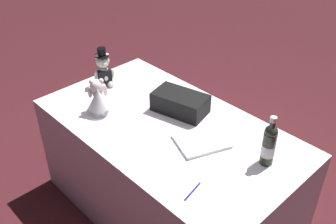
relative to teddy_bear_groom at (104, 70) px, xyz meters
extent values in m
plane|color=#47191E|center=(0.67, -0.02, -0.86)|extent=(12.00, 12.00, 0.00)
cube|color=white|center=(0.67, -0.02, -0.49)|extent=(1.66, 0.92, 0.75)
ellipsoid|color=beige|center=(-0.01, 0.00, -0.04)|extent=(0.11, 0.10, 0.14)
cube|color=black|center=(0.02, -0.01, -0.04)|extent=(0.07, 0.10, 0.11)
sphere|color=beige|center=(-0.01, 0.00, 0.07)|extent=(0.09, 0.09, 0.09)
sphere|color=beige|center=(0.03, -0.01, 0.06)|extent=(0.04, 0.04, 0.04)
sphere|color=beige|center=(-0.02, -0.03, 0.11)|extent=(0.04, 0.04, 0.04)
sphere|color=beige|center=(0.00, 0.03, 0.11)|extent=(0.04, 0.04, 0.04)
ellipsoid|color=beige|center=(-0.02, -0.05, -0.03)|extent=(0.03, 0.03, 0.08)
ellipsoid|color=beige|center=(0.03, 0.05, -0.03)|extent=(0.03, 0.03, 0.08)
sphere|color=beige|center=(0.03, -0.05, -0.09)|extent=(0.05, 0.05, 0.05)
sphere|color=beige|center=(0.06, 0.01, -0.09)|extent=(0.05, 0.05, 0.05)
cylinder|color=black|center=(-0.01, 0.00, 0.11)|extent=(0.10, 0.10, 0.01)
cylinder|color=black|center=(-0.01, 0.00, 0.14)|extent=(0.06, 0.06, 0.05)
cone|color=white|center=(0.24, -0.22, -0.04)|extent=(0.18, 0.18, 0.15)
ellipsoid|color=white|center=(0.24, -0.22, 0.02)|extent=(0.08, 0.07, 0.06)
sphere|color=silver|center=(0.24, -0.22, 0.07)|extent=(0.08, 0.08, 0.08)
sphere|color=silver|center=(0.21, -0.20, 0.06)|extent=(0.04, 0.04, 0.04)
sphere|color=silver|center=(0.26, -0.20, 0.10)|extent=(0.03, 0.03, 0.03)
sphere|color=silver|center=(0.23, -0.25, 0.10)|extent=(0.03, 0.03, 0.03)
ellipsoid|color=silver|center=(0.25, -0.17, 0.01)|extent=(0.03, 0.03, 0.08)
ellipsoid|color=silver|center=(0.20, -0.25, 0.01)|extent=(0.03, 0.03, 0.08)
cone|color=white|center=(0.28, -0.25, 0.01)|extent=(0.19, 0.19, 0.15)
cylinder|color=#282F22|center=(1.28, 0.13, -0.02)|extent=(0.07, 0.07, 0.20)
sphere|color=#282F22|center=(1.28, 0.13, 0.09)|extent=(0.07, 0.07, 0.07)
cylinder|color=#282F22|center=(1.28, 0.13, 0.14)|extent=(0.03, 0.03, 0.08)
cylinder|color=silver|center=(1.28, 0.13, 0.17)|extent=(0.03, 0.03, 0.03)
cylinder|color=silver|center=(1.28, 0.13, -0.03)|extent=(0.07, 0.07, 0.07)
cylinder|color=navy|center=(1.16, -0.32, -0.11)|extent=(0.04, 0.14, 0.01)
cone|color=silver|center=(1.14, -0.25, -0.11)|extent=(0.01, 0.01, 0.01)
cube|color=black|center=(0.61, 0.15, -0.05)|extent=(0.38, 0.27, 0.13)
cube|color=#B7B7BF|center=(0.59, 0.06, -0.05)|extent=(0.04, 0.02, 0.03)
cube|color=white|center=(0.92, 0.00, -0.10)|extent=(0.32, 0.35, 0.02)
camera|label=1|loc=(2.07, -1.36, 1.30)|focal=41.88mm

